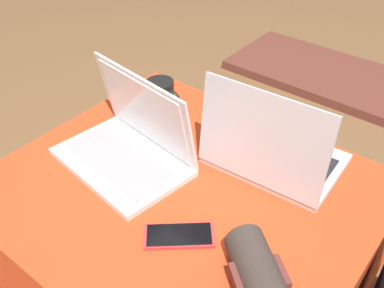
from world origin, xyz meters
TOP-DOWN VIEW (x-y plane):
  - ground_plane at (0.00, 0.00)m, footprint 14.00×14.00m
  - ottoman at (0.00, 0.00)m, footprint 0.90×0.79m
  - laptop_near at (-0.18, -0.00)m, footprint 0.37×0.27m
  - laptop_far at (0.13, 0.20)m, footprint 0.34×0.27m
  - cell_phone at (0.10, -0.13)m, footprint 0.16×0.15m
  - wrist_brace at (0.30, -0.14)m, footprint 0.21×0.19m
  - coffee_mug at (-0.28, 0.24)m, footprint 0.12×0.09m
  - fireplace_hearth at (0.00, 1.43)m, footprint 1.40×0.50m

SIDE VIEW (x-z plane):
  - ground_plane at x=0.00m, z-range 0.00..0.00m
  - fireplace_hearth at x=0.00m, z-range 0.00..0.04m
  - ottoman at x=0.00m, z-range 0.00..0.40m
  - cell_phone at x=0.10m, z-range 0.40..0.41m
  - wrist_brace at x=0.30m, z-range 0.40..0.48m
  - coffee_mug at x=-0.28m, z-range 0.40..0.49m
  - laptop_near at x=-0.18m, z-range 0.33..0.57m
  - laptop_far at x=0.13m, z-range 0.32..0.58m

